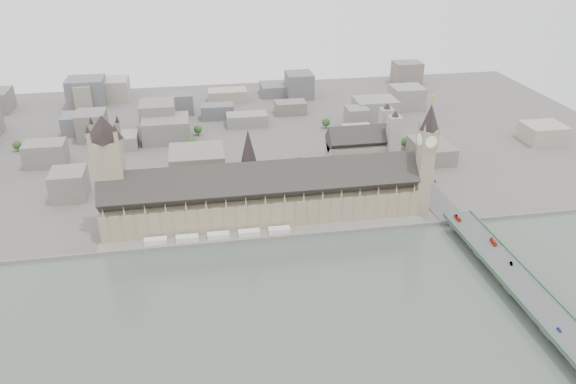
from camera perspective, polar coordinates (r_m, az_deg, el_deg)
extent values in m
plane|color=#595651|center=(470.28, -2.24, -3.97)|extent=(900.00, 900.00, 0.00)
plane|color=#424E44|center=(340.56, 1.79, -18.06)|extent=(600.00, 600.00, 0.00)
cube|color=slate|center=(456.76, -1.98, -4.75)|extent=(600.00, 1.50, 3.00)
cube|color=slate|center=(463.38, -2.11, -4.33)|extent=(270.00, 15.00, 2.00)
cube|color=white|center=(460.98, -13.31, -4.86)|extent=(18.00, 7.00, 4.00)
cube|color=white|center=(459.57, -10.20, -4.63)|extent=(18.00, 7.00, 4.00)
cube|color=white|center=(459.52, -7.09, -4.39)|extent=(18.00, 7.00, 4.00)
cube|color=white|center=(460.83, -3.98, -4.13)|extent=(18.00, 7.00, 4.00)
cube|color=white|center=(463.49, -0.90, -3.87)|extent=(18.00, 7.00, 4.00)
cube|color=gray|center=(481.43, -2.59, -1.49)|extent=(265.00, 40.00, 25.00)
cube|color=#2B2826|center=(471.18, -2.65, 0.93)|extent=(265.00, 40.73, 40.73)
cube|color=gray|center=(497.01, 13.53, 1.08)|extent=(12.00, 12.00, 62.00)
cube|color=gray|center=(481.92, 14.02, 5.27)|extent=(14.00, 14.00, 16.00)
cylinder|color=white|center=(484.80, 14.80, 5.30)|extent=(0.60, 10.00, 10.00)
cylinder|color=white|center=(479.14, 13.22, 5.23)|extent=(0.60, 10.00, 10.00)
cylinder|color=white|center=(488.05, 13.69, 5.58)|extent=(10.00, 0.60, 10.00)
cylinder|color=white|center=(475.82, 14.35, 4.95)|extent=(10.00, 0.60, 10.00)
cone|color=black|center=(475.56, 14.27, 7.39)|extent=(17.00, 17.00, 22.00)
cylinder|color=gold|center=(471.31, 14.46, 9.00)|extent=(1.00, 1.00, 6.00)
sphere|color=gold|center=(470.30, 14.51, 9.40)|extent=(2.00, 2.00, 2.00)
cone|color=gray|center=(485.99, 14.59, 6.89)|extent=(2.40, 2.40, 8.00)
cone|color=gray|center=(480.89, 13.16, 6.85)|extent=(2.40, 2.40, 8.00)
cone|color=gray|center=(474.92, 15.20, 6.36)|extent=(2.40, 2.40, 8.00)
cone|color=gray|center=(469.70, 13.75, 6.30)|extent=(2.40, 2.40, 8.00)
cube|color=gray|center=(476.88, -17.45, 0.63)|extent=(23.00, 23.00, 80.00)
cone|color=black|center=(458.18, -18.30, 6.26)|extent=(30.00, 30.00, 20.00)
cylinder|color=gray|center=(472.22, -3.97, 2.02)|extent=(12.00, 12.00, 20.00)
cone|color=black|center=(462.73, -4.06, 4.72)|extent=(13.00, 13.00, 28.00)
cube|color=#474749|center=(446.24, 20.67, -6.97)|extent=(25.00, 325.00, 10.25)
cube|color=gray|center=(566.05, 6.99, 3.33)|extent=(60.00, 28.00, 34.00)
cube|color=#2B2826|center=(557.76, 7.11, 5.40)|extent=(60.00, 28.28, 28.28)
cube|color=gray|center=(580.56, 9.78, 5.34)|extent=(12.00, 12.00, 64.00)
cube|color=gray|center=(559.67, 10.57, 4.45)|extent=(12.00, 12.00, 64.00)
imported|color=red|center=(486.12, 16.85, -2.55)|extent=(2.22, 9.39, 2.61)
imported|color=red|center=(460.91, 20.14, -4.79)|extent=(3.46, 9.79, 2.67)
imported|color=#183C9C|center=(389.18, 25.85, -12.48)|extent=(2.09, 4.31, 1.42)
imported|color=gray|center=(440.23, 21.74, -6.75)|extent=(3.17, 4.85, 1.51)
imported|color=gray|center=(547.25, 14.73, 1.05)|extent=(1.86, 4.36, 1.25)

